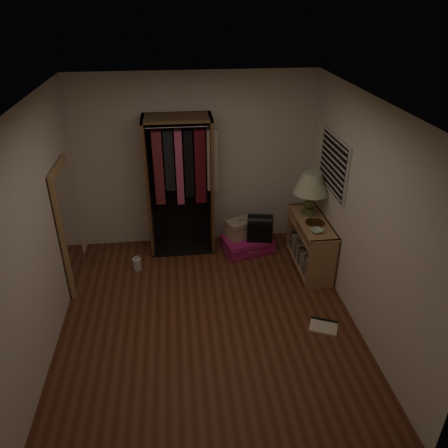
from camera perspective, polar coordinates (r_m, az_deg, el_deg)
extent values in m
plane|color=#552A18|center=(5.44, -2.04, -12.40)|extent=(4.00, 4.00, 0.00)
cube|color=silver|center=(6.52, -3.71, 8.11)|extent=(3.50, 0.02, 2.60)
cube|color=silver|center=(3.10, 0.77, -18.21)|extent=(3.50, 0.02, 2.60)
cube|color=silver|center=(5.11, 17.65, 0.79)|extent=(0.02, 4.00, 2.60)
cube|color=silver|center=(4.91, -23.12, -1.40)|extent=(0.02, 4.00, 2.60)
cube|color=silver|center=(4.23, -2.66, 15.34)|extent=(3.50, 4.00, 0.01)
cube|color=silver|center=(5.85, 14.13, 7.48)|extent=(0.03, 0.96, 0.76)
cube|color=black|center=(5.85, 14.12, 7.48)|extent=(0.03, 0.90, 0.70)
cube|color=silver|center=(5.95, 13.61, 4.69)|extent=(0.01, 0.88, 0.02)
cube|color=silver|center=(5.93, 13.70, 5.37)|extent=(0.01, 0.88, 0.02)
cube|color=silver|center=(5.90, 13.78, 6.07)|extent=(0.01, 0.88, 0.02)
cube|color=silver|center=(5.87, 13.87, 6.77)|extent=(0.01, 0.88, 0.02)
cube|color=silver|center=(5.84, 13.96, 7.48)|extent=(0.01, 0.88, 0.02)
cube|color=silver|center=(5.81, 14.05, 8.19)|extent=(0.01, 0.88, 0.02)
cube|color=silver|center=(5.79, 14.14, 8.91)|extent=(0.01, 0.88, 0.02)
cube|color=silver|center=(5.77, 14.23, 9.64)|extent=(0.01, 0.88, 0.02)
cube|color=silver|center=(5.74, 14.32, 10.37)|extent=(0.01, 0.88, 0.02)
cube|color=#A1744E|center=(5.86, 12.74, -5.24)|extent=(0.40, 0.03, 0.75)
cube|color=#A1744E|center=(6.73, 9.97, -0.26)|extent=(0.40, 0.03, 0.75)
cube|color=#A1744E|center=(6.45, 10.99, -4.98)|extent=(0.40, 1.04, 0.03)
cube|color=#A1744E|center=(6.19, 11.42, -1.03)|extent=(0.40, 1.04, 0.03)
cube|color=#A1744E|center=(6.11, 11.57, 0.32)|extent=(0.42, 1.12, 0.03)
cube|color=brown|center=(6.35, 12.89, -2.46)|extent=(0.02, 1.10, 0.75)
cube|color=#A1744E|center=(6.43, 10.56, 0.98)|extent=(0.36, 0.38, 0.13)
cube|color=gray|center=(5.97, 11.57, -6.16)|extent=(0.16, 0.05, 0.30)
cube|color=#4C3833|center=(6.00, 11.46, -5.85)|extent=(0.16, 0.03, 0.32)
cube|color=#B7AD99|center=(6.04, 11.55, -5.64)|extent=(0.21, 0.03, 0.31)
cube|color=brown|center=(6.09, 11.23, -5.72)|extent=(0.17, 0.05, 0.24)
cube|color=#3F4C59|center=(6.13, 11.07, -5.53)|extent=(0.16, 0.03, 0.22)
cube|color=gray|center=(6.14, 11.14, -4.91)|extent=(0.20, 0.04, 0.32)
cube|color=#59594C|center=(6.19, 11.08, -4.82)|extent=(0.21, 0.03, 0.29)
cube|color=#B2724C|center=(6.23, 10.93, -4.90)|extent=(0.20, 0.03, 0.23)
cube|color=beige|center=(6.25, 10.67, -4.68)|extent=(0.16, 0.04, 0.24)
cube|color=#332D38|center=(6.30, 10.71, -4.40)|extent=(0.20, 0.04, 0.24)
cube|color=gray|center=(6.34, 10.60, -4.23)|extent=(0.20, 0.03, 0.23)
cube|color=#4C3833|center=(6.36, 10.45, -3.90)|extent=(0.19, 0.04, 0.26)
cube|color=#B7AD99|center=(6.40, 10.27, -3.71)|extent=(0.18, 0.04, 0.25)
cube|color=brown|center=(6.44, 10.15, -3.38)|extent=(0.18, 0.04, 0.27)
cube|color=#3F4C59|center=(6.49, 10.07, -3.31)|extent=(0.19, 0.03, 0.23)
cube|color=gray|center=(6.51, 10.01, -2.76)|extent=(0.19, 0.05, 0.32)
cube|color=#59594C|center=(6.56, 9.76, -2.78)|extent=(0.17, 0.04, 0.25)
cube|color=#B2724C|center=(6.61, 9.79, -2.64)|extent=(0.20, 0.04, 0.23)
cube|color=beige|center=(6.63, 9.69, -2.34)|extent=(0.20, 0.03, 0.27)
cube|color=#332D38|center=(6.67, 9.47, -2.03)|extent=(0.17, 0.05, 0.29)
cube|color=gray|center=(6.71, 9.56, -1.83)|extent=(0.22, 0.03, 0.29)
cube|color=brown|center=(6.39, -9.85, 4.64)|extent=(0.04, 0.50, 2.05)
cube|color=brown|center=(6.39, -1.66, 5.08)|extent=(0.04, 0.50, 2.05)
cube|color=brown|center=(6.05, -6.22, 13.63)|extent=(0.95, 0.50, 0.04)
cube|color=black|center=(6.59, -5.81, 5.68)|extent=(0.95, 0.02, 2.05)
cube|color=black|center=(6.84, -5.35, -2.95)|extent=(0.95, 0.50, 0.02)
cylinder|color=silver|center=(6.08, -6.16, 12.45)|extent=(0.87, 0.02, 0.02)
cube|color=maroon|center=(6.24, -8.55, 7.25)|extent=(0.13, 0.14, 1.07)
cube|color=black|center=(6.20, -7.18, 8.22)|extent=(0.13, 0.14, 0.86)
cube|color=#BF4C72|center=(6.24, -5.85, 7.35)|extent=(0.10, 0.15, 1.08)
cube|color=black|center=(6.23, -4.64, 7.86)|extent=(0.13, 0.13, 0.98)
cube|color=#590F19|center=(6.25, -3.14, 7.50)|extent=(0.15, 0.13, 1.08)
cube|color=beige|center=(6.23, -1.55, 8.36)|extent=(0.15, 0.11, 0.90)
cube|color=tan|center=(5.95, -19.60, -0.40)|extent=(0.05, 0.80, 1.70)
cube|color=silver|center=(5.95, -19.33, -0.38)|extent=(0.01, 0.68, 1.58)
cube|color=#C11776|center=(6.69, 3.02, -2.62)|extent=(0.81, 0.66, 0.22)
cube|color=silver|center=(6.72, 3.01, -3.06)|extent=(0.83, 0.69, 0.01)
cube|color=silver|center=(6.66, 3.03, -2.17)|extent=(0.83, 0.69, 0.01)
cylinder|color=silver|center=(6.49, 3.94, -3.73)|extent=(0.16, 0.06, 0.02)
cube|color=tan|center=(6.60, 2.13, -0.60)|extent=(0.47, 0.41, 0.27)
cube|color=brown|center=(6.57, 2.13, -0.16)|extent=(0.48, 0.42, 0.01)
cylinder|color=silver|center=(6.53, 2.15, 0.54)|extent=(0.11, 0.06, 0.02)
cube|color=black|center=(6.55, 4.69, -0.86)|extent=(0.41, 0.30, 0.29)
cylinder|color=black|center=(6.48, 4.74, 0.24)|extent=(0.41, 0.30, 0.24)
cylinder|color=#4F572A|center=(6.29, 11.00, 1.54)|extent=(0.21, 0.21, 0.04)
cylinder|color=#4F572A|center=(6.27, 11.04, 1.86)|extent=(0.12, 0.12, 0.04)
sphere|color=#4F572A|center=(6.23, 11.12, 2.66)|extent=(0.15, 0.15, 0.15)
cylinder|color=#4F572A|center=(6.18, 11.22, 3.64)|extent=(0.05, 0.05, 0.09)
cone|color=silver|center=(6.11, 11.38, 5.28)|extent=(0.50, 0.50, 0.30)
cone|color=beige|center=(6.11, 11.38, 5.28)|extent=(0.45, 0.45, 0.28)
cylinder|color=olive|center=(6.04, 11.81, 0.15)|extent=(0.31, 0.31, 0.02)
imported|color=#B5D9B7|center=(5.82, 12.03, -0.86)|extent=(0.20, 0.20, 0.04)
cylinder|color=silver|center=(6.38, -11.28, -5.14)|extent=(0.16, 0.16, 0.17)
cylinder|color=silver|center=(6.33, -11.37, -4.33)|extent=(0.06, 0.06, 0.04)
cube|color=beige|center=(5.46, 12.87, -12.91)|extent=(0.40, 0.36, 0.03)
cube|color=black|center=(5.54, 12.97, -12.21)|extent=(0.31, 0.17, 0.03)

